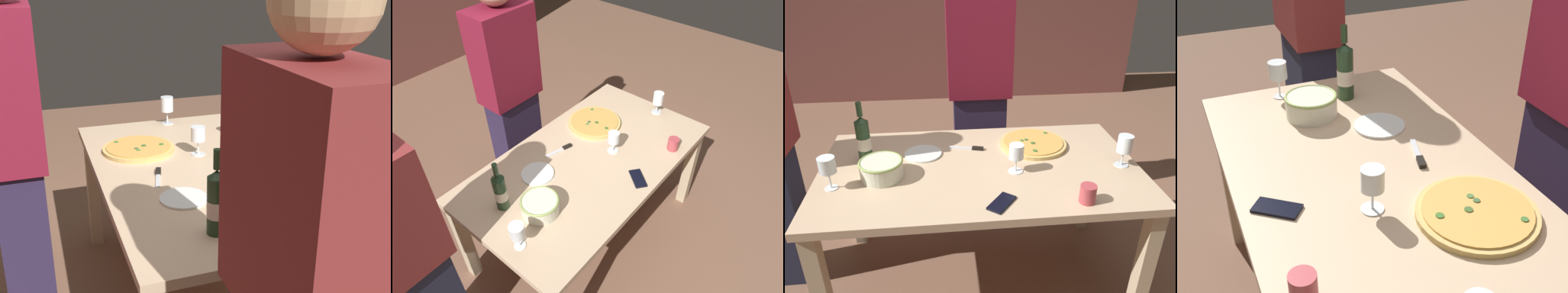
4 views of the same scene
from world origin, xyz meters
TOP-DOWN VIEW (x-y plane):
  - ground_plane at (0.00, 0.00)m, footprint 8.00×8.00m
  - dining_table at (0.00, 0.00)m, footprint 1.60×0.90m
  - pizza at (0.32, 0.20)m, footprint 0.37×0.37m
  - serving_bowl at (-0.48, -0.06)m, footprint 0.21×0.21m
  - wine_bottle at (-0.58, 0.12)m, footprint 0.07×0.07m
  - wine_glass_near_pizza at (-0.70, -0.14)m, footprint 0.08×0.08m
  - wine_glass_by_bottle at (0.17, -0.07)m, footprint 0.07×0.07m
  - wine_glass_far_left at (0.71, -0.07)m, footprint 0.07×0.07m
  - cup_amber at (0.43, -0.36)m, footprint 0.07×0.07m
  - side_plate at (-0.29, 0.15)m, footprint 0.20×0.20m
  - cell_phone at (0.06, -0.34)m, footprint 0.14×0.16m
  - pizza_knife at (-0.03, 0.19)m, footprint 0.19×0.07m
  - person_guest_left at (0.07, 0.78)m, footprint 0.41×0.24m

SIDE VIEW (x-z plane):
  - ground_plane at x=0.00m, z-range 0.00..0.00m
  - dining_table at x=0.00m, z-range 0.28..1.03m
  - side_plate at x=-0.29m, z-range 0.75..0.76m
  - cell_phone at x=0.06m, z-range 0.75..0.76m
  - pizza_knife at x=-0.03m, z-range 0.75..0.76m
  - pizza at x=0.32m, z-range 0.75..0.78m
  - cup_amber at x=0.43m, z-range 0.75..0.83m
  - serving_bowl at x=-0.48m, z-range 0.75..0.85m
  - wine_glass_by_bottle at x=0.17m, z-range 0.78..0.93m
  - wine_glass_far_left at x=0.71m, z-range 0.78..0.94m
  - wine_glass_near_pizza at x=-0.70m, z-range 0.78..0.94m
  - wine_bottle at x=-0.58m, z-range 0.71..1.03m
  - person_guest_left at x=0.07m, z-range 0.02..1.76m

